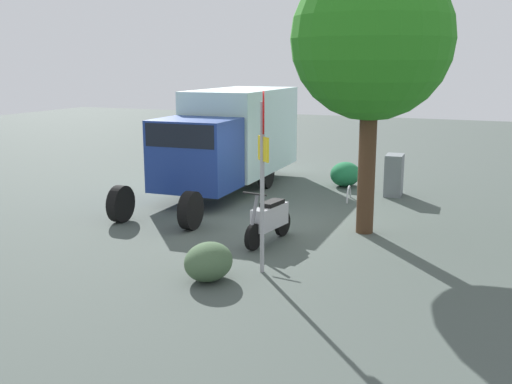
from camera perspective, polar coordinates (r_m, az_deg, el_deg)
ground_plane at (r=14.69m, az=2.34°, el=-2.89°), size 60.00×60.00×0.00m
box_truck_near at (r=18.32m, az=-2.41°, el=5.35°), size 8.30×2.47×3.00m
motorcycle at (r=12.97m, az=1.28°, el=-2.54°), size 1.81×0.60×1.20m
stop_sign at (r=10.76m, az=0.65°, el=3.65°), size 0.71×0.33×3.32m
street_tree at (r=13.56m, az=10.88°, el=13.91°), size 3.51×3.51×6.06m
utility_cabinet at (r=18.01m, az=12.90°, el=1.57°), size 0.80×0.53×1.21m
bike_rack_hoop at (r=17.23m, az=8.74°, el=-0.78°), size 0.85×0.17×0.85m
shrub_near_sign at (r=10.81m, az=-4.51°, el=-6.58°), size 1.01×0.82×0.69m
shrub_mid_verge at (r=19.12m, az=8.43°, el=1.68°), size 1.12×0.92×0.77m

